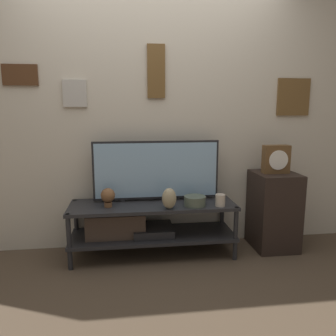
% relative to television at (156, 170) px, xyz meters
% --- Properties ---
extents(ground_plane, '(12.00, 12.00, 0.00)m').
position_rel_television_xyz_m(ground_plane, '(-0.05, -0.38, -0.77)').
color(ground_plane, '#4C3D2D').
extents(wall_back, '(6.40, 0.08, 2.70)m').
position_rel_television_xyz_m(wall_back, '(-0.04, 0.18, 0.58)').
color(wall_back, beige).
rests_on(wall_back, ground_plane).
extents(media_console, '(1.48, 0.47, 0.49)m').
position_rel_television_xyz_m(media_console, '(-0.16, -0.10, -0.46)').
color(media_console, '#232326').
rests_on(media_console, ground_plane).
extents(television, '(1.15, 0.05, 0.56)m').
position_rel_television_xyz_m(television, '(0.00, 0.00, 0.00)').
color(television, black).
rests_on(television, media_console).
extents(vase_urn_stoneware, '(0.12, 0.11, 0.18)m').
position_rel_television_xyz_m(vase_urn_stoneware, '(0.08, -0.27, -0.20)').
color(vase_urn_stoneware, tan).
rests_on(vase_urn_stoneware, media_console).
extents(vase_wide_bowl, '(0.19, 0.19, 0.09)m').
position_rel_television_xyz_m(vase_wide_bowl, '(0.32, -0.22, -0.24)').
color(vase_wide_bowl, '#4C5647').
rests_on(vase_wide_bowl, media_console).
extents(candle_jar, '(0.09, 0.09, 0.11)m').
position_rel_television_xyz_m(candle_jar, '(0.54, -0.26, -0.23)').
color(candle_jar, '#C1B29E').
rests_on(candle_jar, media_console).
extents(decorative_bust, '(0.12, 0.12, 0.17)m').
position_rel_television_xyz_m(decorative_bust, '(-0.44, -0.15, -0.19)').
color(decorative_bust, brown).
rests_on(decorative_bust, media_console).
extents(side_table, '(0.39, 0.43, 0.73)m').
position_rel_television_xyz_m(side_table, '(1.12, -0.08, -0.41)').
color(side_table, black).
rests_on(side_table, ground_plane).
extents(mantel_clock, '(0.24, 0.11, 0.26)m').
position_rel_television_xyz_m(mantel_clock, '(1.11, -0.09, 0.09)').
color(mantel_clock, brown).
rests_on(mantel_clock, side_table).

